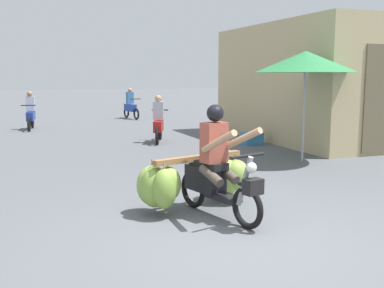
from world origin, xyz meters
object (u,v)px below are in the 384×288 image
(motorbike_distant_ahead_left, at_px, (130,106))
(produce_crate, at_px, (252,138))
(motorbike_main_loaded, at_px, (200,178))
(motorbike_distant_ahead_right, at_px, (31,114))
(motorbike_distant_far_ahead, at_px, (159,123))
(market_umbrella_near_shop, at_px, (306,62))

(motorbike_distant_ahead_left, xyz_separation_m, produce_crate, (1.32, -9.03, -0.39))
(motorbike_main_loaded, distance_m, motorbike_distant_ahead_right, 11.77)
(motorbike_distant_ahead_right, bearing_deg, motorbike_distant_far_ahead, -54.94)
(market_umbrella_near_shop, bearing_deg, produce_crate, 86.75)
(motorbike_main_loaded, height_order, motorbike_distant_ahead_right, motorbike_main_loaded)
(motorbike_distant_ahead_right, bearing_deg, market_umbrella_near_shop, -57.80)
(motorbike_distant_ahead_left, bearing_deg, produce_crate, -81.66)
(motorbike_distant_ahead_left, relative_size, market_umbrella_near_shop, 0.64)
(motorbike_main_loaded, distance_m, motorbike_distant_far_ahead, 6.96)
(motorbike_main_loaded, bearing_deg, market_umbrella_near_shop, 36.57)
(motorbike_distant_ahead_right, xyz_separation_m, motorbike_distant_far_ahead, (3.38, -4.81, 0.00))
(motorbike_distant_far_ahead, distance_m, market_umbrella_near_shop, 4.93)
(motorbike_main_loaded, distance_m, produce_crate, 6.65)
(motorbike_main_loaded, xyz_separation_m, produce_crate, (3.84, 5.42, -0.31))
(produce_crate, bearing_deg, motorbike_main_loaded, -125.33)
(motorbike_distant_ahead_left, bearing_deg, motorbike_distant_far_ahead, -97.73)
(produce_crate, bearing_deg, motorbike_distant_ahead_right, 132.82)
(motorbike_main_loaded, relative_size, motorbike_distant_ahead_left, 1.22)
(motorbike_distant_ahead_left, bearing_deg, motorbike_distant_ahead_right, -147.27)
(motorbike_distant_ahead_right, height_order, motorbike_distant_far_ahead, same)
(produce_crate, bearing_deg, motorbike_distant_ahead_left, 98.34)
(motorbike_distant_far_ahead, bearing_deg, produce_crate, -30.29)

